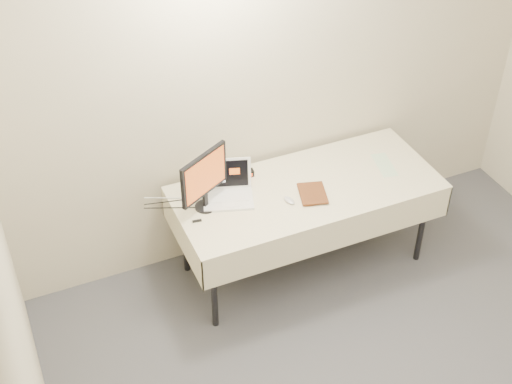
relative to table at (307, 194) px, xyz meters
name	(u,v)px	position (x,y,z in m)	size (l,w,h in m)	color
back_wall	(281,79)	(0.00, 0.45, 0.67)	(4.00, 0.10, 2.70)	beige
table	(307,194)	(0.00, 0.00, 0.00)	(1.86, 0.81, 0.74)	black
laptop	(227,189)	(-0.54, 0.13, 0.12)	(0.41, 0.38, 0.23)	white
monitor	(204,177)	(-0.72, 0.07, 0.31)	(0.38, 0.22, 0.43)	black
book	(300,182)	(-0.09, -0.07, 0.18)	(0.18, 0.02, 0.24)	brown
alarm_clock	(245,174)	(-0.34, 0.28, 0.09)	(0.12, 0.06, 0.05)	black
clicker	(289,200)	(-0.18, -0.10, 0.07)	(0.05, 0.10, 0.02)	silver
paper_form	(384,165)	(0.63, 0.01, 0.06)	(0.11, 0.29, 0.00)	#B9DAAD
usb_dongle	(197,221)	(-0.82, -0.04, 0.07)	(0.06, 0.02, 0.01)	black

